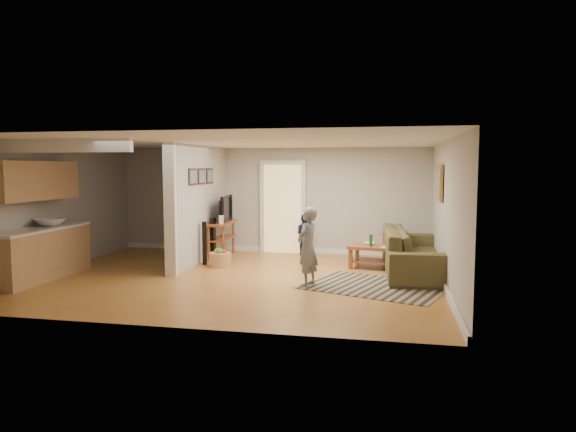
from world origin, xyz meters
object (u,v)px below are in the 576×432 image
(sofa, at_px, (415,273))
(speaker_left, at_px, (204,243))
(toy_basket, at_px, (220,259))
(speaker_right, at_px, (213,239))
(child, at_px, (307,286))
(tv_console, at_px, (222,225))
(toddler, at_px, (305,255))
(coffee_table, at_px, (380,251))

(sofa, distance_m, speaker_left, 4.32)
(sofa, xyz_separation_m, toy_basket, (-3.90, -0.15, 0.16))
(speaker_right, height_order, toy_basket, speaker_right)
(sofa, height_order, child, child)
(tv_console, xyz_separation_m, speaker_left, (-0.06, -0.95, -0.28))
(child, bearing_deg, tv_console, -117.32)
(tv_console, distance_m, toy_basket, 1.29)
(toy_basket, relative_size, child, 0.33)
(sofa, xyz_separation_m, speaker_right, (-4.29, 0.52, 0.47))
(sofa, bearing_deg, tv_console, 74.23)
(toy_basket, xyz_separation_m, toddler, (1.48, 1.73, -0.16))
(sofa, distance_m, toy_basket, 3.91)
(coffee_table, relative_size, toy_basket, 2.89)
(speaker_left, height_order, speaker_right, speaker_right)
(sofa, height_order, toddler, toddler)
(toy_basket, bearing_deg, sofa, 2.13)
(tv_console, xyz_separation_m, toy_basket, (0.33, -1.11, -0.57))
(toy_basket, bearing_deg, speaker_left, 158.82)
(speaker_right, height_order, toddler, speaker_right)
(sofa, bearing_deg, child, 125.57)
(toddler, bearing_deg, coffee_table, -175.78)
(speaker_left, height_order, toy_basket, speaker_left)
(coffee_table, relative_size, child, 0.95)
(toy_basket, relative_size, toddler, 0.47)
(toddler, bearing_deg, speaker_right, 70.13)
(speaker_right, xyz_separation_m, child, (2.42, -2.01, -0.47))
(sofa, distance_m, coffee_table, 0.82)
(child, xyz_separation_m, toddler, (-0.55, 3.07, 0.00))
(coffee_table, xyz_separation_m, tv_console, (-3.57, 0.66, 0.37))
(speaker_left, relative_size, toy_basket, 2.04)
(speaker_right, relative_size, toddler, 0.98)
(toy_basket, distance_m, child, 2.44)
(speaker_left, height_order, child, speaker_left)
(speaker_right, bearing_deg, toy_basket, -42.70)
(speaker_left, distance_m, toy_basket, 0.52)
(toddler, bearing_deg, sofa, -172.84)
(speaker_left, bearing_deg, sofa, -17.66)
(child, bearing_deg, toy_basket, -104.81)
(coffee_table, bearing_deg, tv_console, 169.55)
(toddler, bearing_deg, tv_console, 59.31)
(sofa, height_order, coffee_table, coffee_table)
(toddler, bearing_deg, child, 140.56)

